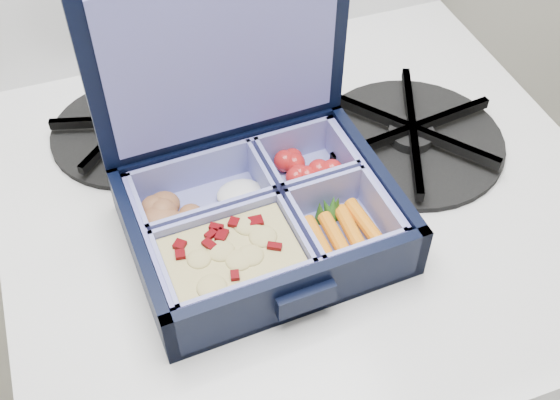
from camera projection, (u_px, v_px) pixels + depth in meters
name	position (u px, v px, depth m)	size (l,w,h in m)	color
stove	(290.00, 381.00, 1.01)	(0.57, 0.57, 0.85)	silver
bento_box	(262.00, 219.00, 0.61)	(0.23, 0.18, 0.05)	black
burner_grate	(411.00, 133.00, 0.71)	(0.19, 0.19, 0.03)	black
burner_grate_rear	(130.00, 127.00, 0.72)	(0.16, 0.16, 0.02)	black
fork	(220.00, 132.00, 0.73)	(0.02, 0.17, 0.01)	#ADAFBD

